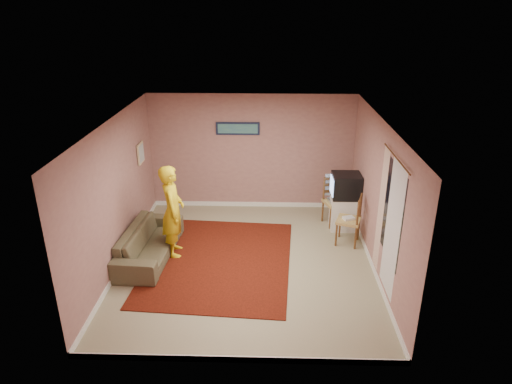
{
  "coord_description": "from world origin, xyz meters",
  "views": [
    {
      "loc": [
        0.38,
        -7.15,
        4.37
      ],
      "look_at": [
        0.15,
        0.6,
        1.14
      ],
      "focal_mm": 32.0,
      "sensor_mm": 36.0,
      "label": 1
    }
  ],
  "objects_px": {
    "sofa": "(149,242)",
    "person": "(173,211)",
    "crt_tv": "(346,186)",
    "chair_a": "(336,197)",
    "chair_b": "(349,214)",
    "tv_cabinet": "(344,212)"
  },
  "relations": [
    {
      "from": "sofa",
      "to": "person",
      "type": "bearing_deg",
      "value": -69.36
    },
    {
      "from": "chair_a",
      "to": "person",
      "type": "height_order",
      "value": "person"
    },
    {
      "from": "tv_cabinet",
      "to": "sofa",
      "type": "xyz_separation_m",
      "value": [
        -3.75,
        -1.29,
        -0.06
      ]
    },
    {
      "from": "person",
      "to": "chair_b",
      "type": "bearing_deg",
      "value": -90.96
    },
    {
      "from": "sofa",
      "to": "chair_b",
      "type": "bearing_deg",
      "value": -76.7
    },
    {
      "from": "tv_cabinet",
      "to": "person",
      "type": "relative_size",
      "value": 0.4
    },
    {
      "from": "chair_a",
      "to": "crt_tv",
      "type": "bearing_deg",
      "value": -69.16
    },
    {
      "from": "chair_a",
      "to": "chair_b",
      "type": "xyz_separation_m",
      "value": [
        0.14,
        -0.84,
        -0.01
      ]
    },
    {
      "from": "crt_tv",
      "to": "sofa",
      "type": "height_order",
      "value": "crt_tv"
    },
    {
      "from": "tv_cabinet",
      "to": "sofa",
      "type": "distance_m",
      "value": 3.97
    },
    {
      "from": "chair_b",
      "to": "sofa",
      "type": "bearing_deg",
      "value": -62.39
    },
    {
      "from": "crt_tv",
      "to": "chair_b",
      "type": "relative_size",
      "value": 1.04
    },
    {
      "from": "chair_a",
      "to": "person",
      "type": "bearing_deg",
      "value": -176.17
    },
    {
      "from": "chair_a",
      "to": "chair_b",
      "type": "distance_m",
      "value": 0.85
    },
    {
      "from": "sofa",
      "to": "tv_cabinet",
      "type": "bearing_deg",
      "value": -67.33
    },
    {
      "from": "chair_b",
      "to": "sofa",
      "type": "relative_size",
      "value": 0.28
    },
    {
      "from": "chair_a",
      "to": "sofa",
      "type": "relative_size",
      "value": 0.29
    },
    {
      "from": "crt_tv",
      "to": "chair_a",
      "type": "xyz_separation_m",
      "value": [
        -0.15,
        0.18,
        -0.33
      ]
    },
    {
      "from": "person",
      "to": "crt_tv",
      "type": "bearing_deg",
      "value": -80.28
    },
    {
      "from": "chair_b",
      "to": "chair_a",
      "type": "bearing_deg",
      "value": -152.79
    },
    {
      "from": "person",
      "to": "chair_a",
      "type": "bearing_deg",
      "value": -76.59
    },
    {
      "from": "tv_cabinet",
      "to": "crt_tv",
      "type": "xyz_separation_m",
      "value": [
        -0.01,
        -0.0,
        0.6
      ]
    }
  ]
}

